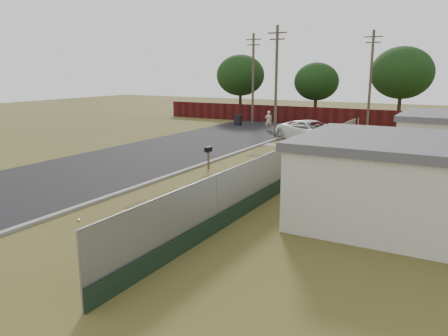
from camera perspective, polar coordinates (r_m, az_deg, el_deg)
The scene contains 12 objects.
ground at distance 21.60m, azimuth -0.05°, elevation -1.87°, with size 120.00×120.00×0.00m, color brown.
street at distance 31.76m, azimuth -3.56°, elevation 2.81°, with size 15.10×60.00×0.12m.
chainlink_fence at distance 21.04m, azimuth 8.76°, elevation -0.18°, with size 0.10×27.06×2.02m.
privacy_fence at distance 46.40m, azimuth 8.72°, elevation 6.88°, with size 30.00×0.12×1.80m, color #400D0E.
utility_poles at distance 41.32m, azimuth 9.81°, elevation 11.43°, with size 12.60×8.24×9.00m.
horizon_trees at distance 42.84m, azimuth 16.93°, elevation 11.03°, with size 33.32×31.94×7.78m.
fire_hydrant at distance 13.47m, azimuth -13.33°, elevation -9.75°, with size 0.34×0.33×0.75m.
mailbox at distance 24.33m, azimuth -2.06°, elevation 2.17°, with size 0.25×0.55×1.26m.
pickup_truck at distance 34.59m, azimuth 11.28°, elevation 4.74°, with size 2.71×5.88×1.63m, color white.
pedestrian at distance 40.77m, azimuth 5.84°, elevation 6.18°, with size 0.65×0.43×1.79m, color #C2A88E.
trash_bin at distance 44.41m, azimuth 1.85°, elevation 6.30°, with size 0.76×0.75×1.05m.
scattered_litter at distance 20.03m, azimuth -3.81°, elevation -2.94°, with size 3.06×12.72×0.07m.
Camera 1 is at (10.26, -18.23, 5.39)m, focal length 35.00 mm.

